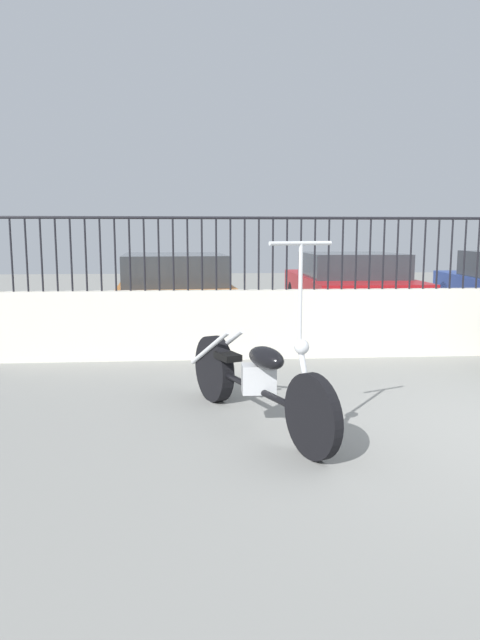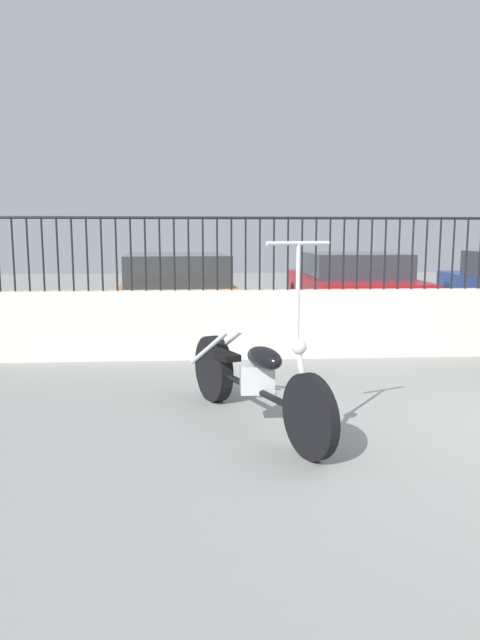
# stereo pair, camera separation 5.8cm
# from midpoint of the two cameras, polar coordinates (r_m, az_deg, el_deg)

# --- Properties ---
(low_wall) EXTENTS (10.55, 0.18, 0.90)m
(low_wall) POSITION_cam_midpoint_polar(r_m,az_deg,el_deg) (7.86, 16.15, -0.27)
(low_wall) COLOR beige
(low_wall) RESTS_ON ground_plane
(fence_railing) EXTENTS (10.55, 0.04, 0.94)m
(fence_railing) POSITION_cam_midpoint_polar(r_m,az_deg,el_deg) (7.78, 16.47, 7.43)
(fence_railing) COLOR black
(fence_railing) RESTS_ON low_wall
(motorcycle_black) EXTENTS (1.06, 2.20, 1.56)m
(motorcycle_black) POSITION_cam_midpoint_polar(r_m,az_deg,el_deg) (4.93, 1.09, -5.72)
(motorcycle_black) COLOR black
(motorcycle_black) RESTS_ON ground_plane
(car_orange) EXTENTS (2.17, 4.55, 1.29)m
(car_orange) POSITION_cam_midpoint_polar(r_m,az_deg,el_deg) (9.84, -6.21, 2.91)
(car_orange) COLOR black
(car_orange) RESTS_ON ground_plane
(car_red) EXTENTS (1.89, 4.11, 1.28)m
(car_red) POSITION_cam_midpoint_polar(r_m,az_deg,el_deg) (10.81, 11.21, 3.30)
(car_red) COLOR black
(car_red) RESTS_ON ground_plane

